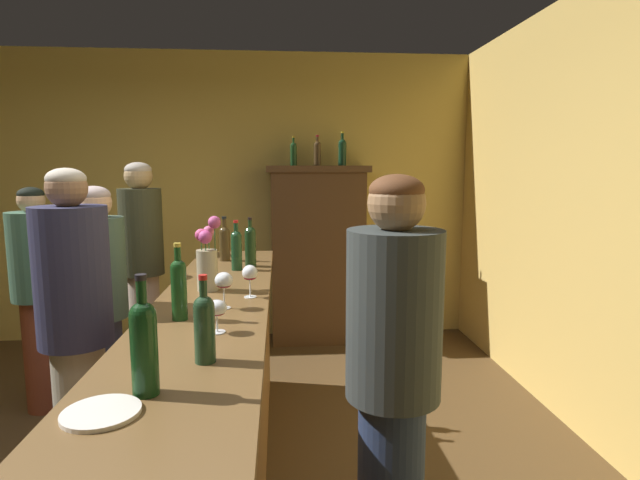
# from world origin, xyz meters

# --- Properties ---
(wall_back) EXTENTS (5.61, 0.12, 2.74)m
(wall_back) POSITION_xyz_m (0.00, 2.87, 1.37)
(wall_back) COLOR #D9B756
(wall_back) RESTS_ON ground
(bar_counter) EXTENTS (0.54, 3.09, 1.02)m
(bar_counter) POSITION_xyz_m (0.58, 0.17, 0.52)
(bar_counter) COLOR brown
(bar_counter) RESTS_ON ground
(display_cabinet) EXTENTS (0.95, 0.40, 1.68)m
(display_cabinet) POSITION_xyz_m (1.27, 2.58, 0.87)
(display_cabinet) COLOR #4D321D
(display_cabinet) RESTS_ON ground
(wine_bottle_merlot) EXTENTS (0.07, 0.07, 0.34)m
(wine_bottle_merlot) POSITION_xyz_m (0.54, -0.77, 1.17)
(wine_bottle_merlot) COLOR #133717
(wine_bottle_merlot) RESTS_ON bar_counter
(wine_bottle_malbec) EXTENTS (0.07, 0.07, 0.29)m
(wine_bottle_malbec) POSITION_xyz_m (0.66, -0.54, 1.15)
(wine_bottle_malbec) COLOR #203C24
(wine_bottle_malbec) RESTS_ON bar_counter
(wine_bottle_syrah) EXTENTS (0.07, 0.07, 0.30)m
(wine_bottle_syrah) POSITION_xyz_m (0.53, 1.31, 1.16)
(wine_bottle_syrah) COLOR #423219
(wine_bottle_syrah) RESTS_ON bar_counter
(wine_bottle_rose) EXTENTS (0.07, 0.07, 0.31)m
(wine_bottle_rose) POSITION_xyz_m (0.64, 0.98, 1.16)
(wine_bottle_rose) COLOR #183A1F
(wine_bottle_rose) RESTS_ON bar_counter
(wine_bottle_chardonnay) EXTENTS (0.07, 0.07, 0.32)m
(wine_bottle_chardonnay) POSITION_xyz_m (0.72, 1.09, 1.17)
(wine_bottle_chardonnay) COLOR #193117
(wine_bottle_chardonnay) RESTS_ON bar_counter
(wine_bottle_pinot) EXTENTS (0.06, 0.06, 0.32)m
(wine_bottle_pinot) POSITION_xyz_m (0.49, -0.06, 1.17)
(wine_bottle_pinot) COLOR #163D17
(wine_bottle_pinot) RESTS_ON bar_counter
(wine_glass_front) EXTENTS (0.08, 0.08, 0.13)m
(wine_glass_front) POSITION_xyz_m (0.67, -0.24, 1.11)
(wine_glass_front) COLOR white
(wine_glass_front) RESTS_ON bar_counter
(wine_glass_mid) EXTENTS (0.08, 0.08, 0.16)m
(wine_glass_mid) POSITION_xyz_m (0.76, 0.29, 1.14)
(wine_glass_mid) COLOR white
(wine_glass_mid) RESTS_ON bar_counter
(wine_glass_rear) EXTENTS (0.08, 0.08, 0.17)m
(wine_glass_rear) POSITION_xyz_m (0.66, 0.10, 1.15)
(wine_glass_rear) COLOR white
(wine_glass_rear) RESTS_ON bar_counter
(flower_arrangement) EXTENTS (0.13, 0.13, 0.38)m
(flower_arrangement) POSITION_xyz_m (0.54, 0.45, 1.19)
(flower_arrangement) COLOR tan
(flower_arrangement) RESTS_ON bar_counter
(cheese_plate) EXTENTS (0.20, 0.20, 0.01)m
(cheese_plate) POSITION_xyz_m (0.45, -0.88, 1.03)
(cheese_plate) COLOR white
(cheese_plate) RESTS_ON bar_counter
(display_bottle_left) EXTENTS (0.06, 0.06, 0.27)m
(display_bottle_left) POSITION_xyz_m (1.04, 2.58, 1.80)
(display_bottle_left) COLOR #1A3F1E
(display_bottle_left) RESTS_ON display_cabinet
(display_bottle_midleft) EXTENTS (0.07, 0.07, 0.28)m
(display_bottle_midleft) POSITION_xyz_m (1.26, 2.58, 1.80)
(display_bottle_midleft) COLOR #49351D
(display_bottle_midleft) RESTS_ON display_cabinet
(display_bottle_center) EXTENTS (0.07, 0.07, 0.31)m
(display_bottle_center) POSITION_xyz_m (1.49, 2.58, 1.81)
(display_bottle_center) COLOR #153620
(display_bottle_center) RESTS_ON display_cabinet
(patron_in_grey) EXTENTS (0.31, 0.31, 1.55)m
(patron_in_grey) POSITION_xyz_m (-0.16, 0.88, 0.86)
(patron_in_grey) COLOR #282F48
(patron_in_grey) RESTS_ON ground
(patron_near_entrance) EXTENTS (0.32, 0.32, 1.65)m
(patron_near_entrance) POSITION_xyz_m (-0.01, 0.16, 0.91)
(patron_near_entrance) COLOR #9F9882
(patron_near_entrance) RESTS_ON ground
(patron_tall) EXTENTS (0.33, 0.33, 1.53)m
(patron_tall) POSITION_xyz_m (-0.72, 1.33, 0.84)
(patron_tall) COLOR brown
(patron_tall) RESTS_ON ground
(patron_redhead) EXTENTS (0.31, 0.31, 1.70)m
(patron_redhead) POSITION_xyz_m (-0.11, 1.67, 0.95)
(patron_redhead) COLOR tan
(patron_redhead) RESTS_ON ground
(bartender) EXTENTS (0.35, 0.35, 1.63)m
(bartender) POSITION_xyz_m (1.32, -0.38, 0.90)
(bartender) COLOR #212D4A
(bartender) RESTS_ON ground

